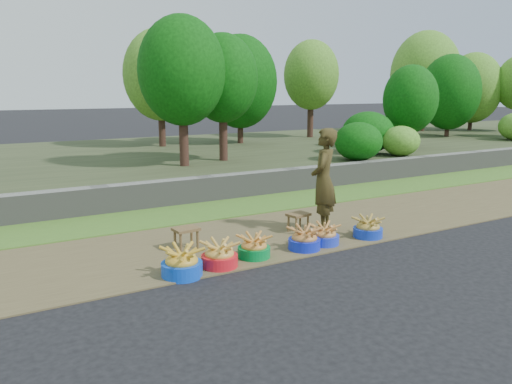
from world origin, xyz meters
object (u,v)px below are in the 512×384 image
basin_b (220,256)px  basin_c (254,248)px  stool_right (298,217)px  stool_left (186,232)px  basin_a (182,263)px  basin_d (304,240)px  basin_e (324,236)px  basin_f (368,229)px  vendor_woman (324,180)px

basin_b → basin_c: (0.60, 0.10, -0.01)m
stool_right → stool_left: bearing=177.9°
basin_b → basin_a: bearing=-174.4°
basin_c → basin_d: size_ratio=0.96×
basin_a → basin_d: (2.01, 0.10, -0.02)m
basin_b → basin_c: bearing=9.7°
basin_e → stool_left: stool_left is taller
basin_f → stool_right: 1.16m
vendor_woman → basin_e: bearing=11.8°
basin_a → stool_right: basin_a is taller
vendor_woman → stool_left: bearing=-48.8°
basin_d → stool_right: basin_d is taller
basin_c → stool_right: (1.30, 0.77, 0.11)m
basin_a → basin_b: bearing=5.6°
basin_e → stool_left: (-1.96, 0.85, 0.13)m
basin_d → basin_e: size_ratio=1.07×
basin_e → vendor_woman: (0.43, 0.62, 0.74)m
basin_e → stool_left: bearing=156.5°
basin_c → vendor_woman: vendor_woman is taller
basin_c → basin_e: 1.26m
basin_d → basin_e: basin_d is taller
basin_e → basin_f: bearing=-3.2°
basin_b → basin_f: 2.71m
basin_f → stool_left: size_ratio=1.22×
basin_f → stool_right: basin_f is taller
basin_a → basin_d: bearing=2.9°
basin_b → stool_right: (1.90, 0.87, 0.10)m
basin_a → stool_left: size_ratio=1.37×
stool_right → vendor_woman: (0.39, -0.16, 0.62)m
basin_f → stool_left: bearing=162.2°
basin_b → basin_c: size_ratio=1.07×
basin_a → vendor_woman: 3.04m
basin_e → basin_f: 0.85m
basin_f → basin_c: bearing=178.5°
basin_d → stool_left: 1.79m
basin_a → basin_d: 2.01m
basin_b → vendor_woman: 2.51m
basin_b → basin_e: bearing=2.9°
basin_e → basin_d: bearing=-173.4°
basin_d → stool_left: size_ratio=1.24×
basin_b → vendor_woman: bearing=17.4°
basin_b → basin_f: basin_b is taller
stool_left → stool_right: 2.00m
basin_e → stool_right: size_ratio=1.15×
stool_right → vendor_woman: bearing=-21.6°
basin_c → basin_e: size_ratio=1.03×
stool_left → vendor_woman: vendor_woman is taller
basin_c → stool_right: size_ratio=1.18×
basin_d → basin_f: basin_d is taller
basin_c → basin_f: basin_f is taller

